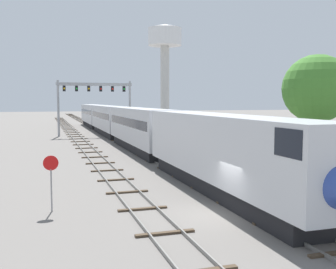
{
  "coord_description": "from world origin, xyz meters",
  "views": [
    {
      "loc": [
        -8.3,
        -17.78,
        5.64
      ],
      "look_at": [
        1.0,
        12.0,
        3.0
      ],
      "focal_mm": 42.79,
      "sensor_mm": 36.0,
      "label": 1
    }
  ],
  "objects_px": {
    "passenger_train": "(120,122)",
    "stop_sign": "(51,175)",
    "signal_gantry": "(95,95)",
    "trackside_tree_left": "(317,89)",
    "water_tower": "(165,44)"
  },
  "relations": [
    {
      "from": "trackside_tree_left",
      "to": "water_tower",
      "type": "bearing_deg",
      "value": 84.19
    },
    {
      "from": "passenger_train",
      "to": "trackside_tree_left",
      "type": "relative_size",
      "value": 8.51
    },
    {
      "from": "signal_gantry",
      "to": "water_tower",
      "type": "relative_size",
      "value": 0.43
    },
    {
      "from": "signal_gantry",
      "to": "passenger_train",
      "type": "bearing_deg",
      "value": -77.46
    },
    {
      "from": "trackside_tree_left",
      "to": "signal_gantry",
      "type": "bearing_deg",
      "value": 120.89
    },
    {
      "from": "passenger_train",
      "to": "water_tower",
      "type": "bearing_deg",
      "value": 67.47
    },
    {
      "from": "signal_gantry",
      "to": "water_tower",
      "type": "bearing_deg",
      "value": 61.32
    },
    {
      "from": "stop_sign",
      "to": "trackside_tree_left",
      "type": "bearing_deg",
      "value": 27.36
    },
    {
      "from": "stop_sign",
      "to": "passenger_train",
      "type": "bearing_deg",
      "value": 73.83
    },
    {
      "from": "water_tower",
      "to": "trackside_tree_left",
      "type": "distance_m",
      "value": 81.57
    },
    {
      "from": "trackside_tree_left",
      "to": "passenger_train",
      "type": "bearing_deg",
      "value": 127.96
    },
    {
      "from": "trackside_tree_left",
      "to": "stop_sign",
      "type": "bearing_deg",
      "value": -152.64
    },
    {
      "from": "signal_gantry",
      "to": "stop_sign",
      "type": "xyz_separation_m",
      "value": [
        -7.75,
        -44.6,
        -4.64
      ]
    },
    {
      "from": "water_tower",
      "to": "trackside_tree_left",
      "type": "height_order",
      "value": "water_tower"
    },
    {
      "from": "passenger_train",
      "to": "stop_sign",
      "type": "height_order",
      "value": "passenger_train"
    }
  ]
}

